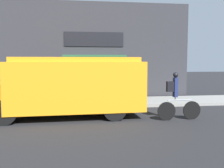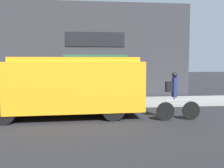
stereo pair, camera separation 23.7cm
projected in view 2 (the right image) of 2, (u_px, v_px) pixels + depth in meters
The scene contains 6 objects.
ground_plane at pixel (57, 109), 11.34m from camera, with size 70.00×70.00×0.00m, color #232326.
sidewalk at pixel (59, 103), 12.57m from camera, with size 28.00×2.50×0.13m.
storefront at pixel (61, 51), 13.81m from camera, with size 14.13×0.81×5.22m.
school_bus at pixel (67, 85), 9.83m from camera, with size 6.04×2.76×2.23m.
cyclist at pixel (175, 98), 9.21m from camera, with size 1.62×0.20×1.71m.
trash_bin at pixel (96, 91), 12.89m from camera, with size 0.57×0.57×0.97m.
Camera 2 is at (1.07, -11.40, 2.12)m, focal length 42.00 mm.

